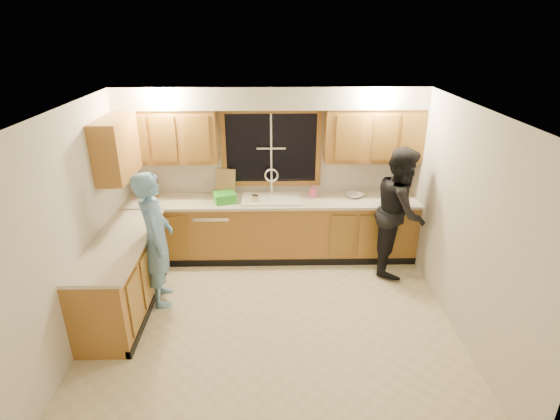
{
  "coord_description": "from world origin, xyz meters",
  "views": [
    {
      "loc": [
        -0.0,
        -4.23,
        3.27
      ],
      "look_at": [
        0.1,
        0.65,
        1.17
      ],
      "focal_mm": 28.0,
      "sensor_mm": 36.0,
      "label": 1
    }
  ],
  "objects_px": {
    "bowl": "(354,195)",
    "knife_block": "(154,189)",
    "man": "(156,239)",
    "stove": "(108,303)",
    "woman": "(400,211)",
    "soap_bottle": "(313,190)",
    "sink": "(272,203)",
    "dishwasher": "(215,232)",
    "dish_crate": "(225,197)"
  },
  "relations": [
    {
      "from": "knife_block",
      "to": "dish_crate",
      "type": "relative_size",
      "value": 0.71
    },
    {
      "from": "man",
      "to": "bowl",
      "type": "distance_m",
      "value": 2.87
    },
    {
      "from": "stove",
      "to": "woman",
      "type": "height_order",
      "value": "woman"
    },
    {
      "from": "sink",
      "to": "dishwasher",
      "type": "distance_m",
      "value": 0.96
    },
    {
      "from": "soap_bottle",
      "to": "man",
      "type": "bearing_deg",
      "value": -148.73
    },
    {
      "from": "soap_bottle",
      "to": "dishwasher",
      "type": "bearing_deg",
      "value": -175.09
    },
    {
      "from": "man",
      "to": "stove",
      "type": "bearing_deg",
      "value": 137.89
    },
    {
      "from": "sink",
      "to": "knife_block",
      "type": "bearing_deg",
      "value": 174.2
    },
    {
      "from": "dishwasher",
      "to": "dish_crate",
      "type": "xyz_separation_m",
      "value": [
        0.18,
        -0.06,
        0.58
      ]
    },
    {
      "from": "dish_crate",
      "to": "bowl",
      "type": "relative_size",
      "value": 1.27
    },
    {
      "from": "stove",
      "to": "knife_block",
      "type": "distance_m",
      "value": 2.08
    },
    {
      "from": "sink",
      "to": "stove",
      "type": "distance_m",
      "value": 2.6
    },
    {
      "from": "sink",
      "to": "man",
      "type": "relative_size",
      "value": 0.5
    },
    {
      "from": "knife_block",
      "to": "soap_bottle",
      "type": "height_order",
      "value": "knife_block"
    },
    {
      "from": "woman",
      "to": "soap_bottle",
      "type": "height_order",
      "value": "woman"
    },
    {
      "from": "woman",
      "to": "dish_crate",
      "type": "distance_m",
      "value": 2.45
    },
    {
      "from": "dish_crate",
      "to": "soap_bottle",
      "type": "bearing_deg",
      "value": 8.14
    },
    {
      "from": "sink",
      "to": "woman",
      "type": "bearing_deg",
      "value": -12.63
    },
    {
      "from": "bowl",
      "to": "woman",
      "type": "bearing_deg",
      "value": -39.81
    },
    {
      "from": "sink",
      "to": "woman",
      "type": "xyz_separation_m",
      "value": [
        1.76,
        -0.39,
        0.03
      ]
    },
    {
      "from": "sink",
      "to": "soap_bottle",
      "type": "height_order",
      "value": "sink"
    },
    {
      "from": "dishwasher",
      "to": "knife_block",
      "type": "relative_size",
      "value": 3.97
    },
    {
      "from": "stove",
      "to": "woman",
      "type": "distance_m",
      "value": 3.86
    },
    {
      "from": "dishwasher",
      "to": "soap_bottle",
      "type": "bearing_deg",
      "value": 4.91
    },
    {
      "from": "man",
      "to": "dish_crate",
      "type": "xyz_separation_m",
      "value": [
        0.74,
        1.04,
        0.13
      ]
    },
    {
      "from": "knife_block",
      "to": "bowl",
      "type": "xyz_separation_m",
      "value": [
        2.93,
        -0.11,
        -0.08
      ]
    },
    {
      "from": "sink",
      "to": "bowl",
      "type": "distance_m",
      "value": 1.21
    },
    {
      "from": "man",
      "to": "soap_bottle",
      "type": "distance_m",
      "value": 2.36
    },
    {
      "from": "dishwasher",
      "to": "bowl",
      "type": "bearing_deg",
      "value": 2.19
    },
    {
      "from": "dish_crate",
      "to": "soap_bottle",
      "type": "relative_size",
      "value": 1.58
    },
    {
      "from": "soap_bottle",
      "to": "bowl",
      "type": "xyz_separation_m",
      "value": [
        0.6,
        -0.05,
        -0.06
      ]
    },
    {
      "from": "man",
      "to": "bowl",
      "type": "relative_size",
      "value": 7.54
    },
    {
      "from": "dishwasher",
      "to": "stove",
      "type": "bearing_deg",
      "value": -117.69
    },
    {
      "from": "stove",
      "to": "man",
      "type": "xyz_separation_m",
      "value": [
        0.4,
        0.71,
        0.41
      ]
    },
    {
      "from": "stove",
      "to": "dish_crate",
      "type": "bearing_deg",
      "value": 57.13
    },
    {
      "from": "stove",
      "to": "dishwasher",
      "type": "bearing_deg",
      "value": 62.31
    },
    {
      "from": "dishwasher",
      "to": "woman",
      "type": "height_order",
      "value": "woman"
    },
    {
      "from": "woman",
      "to": "dish_crate",
      "type": "xyz_separation_m",
      "value": [
        -2.43,
        0.32,
        0.1
      ]
    },
    {
      "from": "sink",
      "to": "woman",
      "type": "height_order",
      "value": "woman"
    },
    {
      "from": "woman",
      "to": "bowl",
      "type": "height_order",
      "value": "woman"
    },
    {
      "from": "soap_bottle",
      "to": "bowl",
      "type": "relative_size",
      "value": 0.8
    },
    {
      "from": "sink",
      "to": "knife_block",
      "type": "xyz_separation_m",
      "value": [
        -1.72,
        0.17,
        0.16
      ]
    },
    {
      "from": "bowl",
      "to": "knife_block",
      "type": "bearing_deg",
      "value": 177.84
    },
    {
      "from": "woman",
      "to": "dish_crate",
      "type": "height_order",
      "value": "woman"
    },
    {
      "from": "bowl",
      "to": "stove",
      "type": "bearing_deg",
      "value": -147.89
    },
    {
      "from": "woman",
      "to": "dish_crate",
      "type": "bearing_deg",
      "value": 99.18
    },
    {
      "from": "sink",
      "to": "dishwasher",
      "type": "bearing_deg",
      "value": -179.01
    },
    {
      "from": "knife_block",
      "to": "dish_crate",
      "type": "xyz_separation_m",
      "value": [
        1.05,
        -0.25,
        -0.04
      ]
    },
    {
      "from": "sink",
      "to": "stove",
      "type": "xyz_separation_m",
      "value": [
        -1.8,
        -1.82,
        -0.41
      ]
    },
    {
      "from": "woman",
      "to": "bowl",
      "type": "distance_m",
      "value": 0.72
    }
  ]
}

